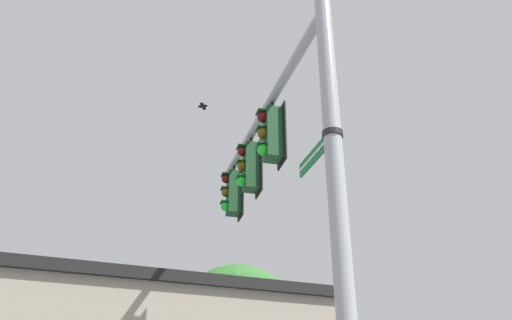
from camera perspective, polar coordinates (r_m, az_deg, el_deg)
The scene contains 7 objects.
signal_pole at distance 6.52m, azimuth 9.11°, elevation -6.50°, with size 0.24×0.24×7.83m, color #ADB2B7.
mast_arm at distance 10.68m, azimuth 0.59°, elevation 4.72°, with size 0.18×0.18×6.37m, color #ADB2B7.
traffic_light_nearest_pole at distance 9.69m, azimuth 1.73°, elevation 2.87°, with size 0.54×0.49×1.31m.
traffic_light_mid_inner at distance 10.92m, azimuth -0.65°, elevation -0.75°, with size 0.54×0.49×1.31m.
traffic_light_mid_outer at distance 12.19m, azimuth -2.55°, elevation -3.63°, with size 0.54×0.49×1.31m.
street_name_sign at distance 7.31m, azimuth 7.27°, elevation 1.47°, with size 1.33×0.28×0.22m.
bird_flying at distance 13.43m, azimuth -5.86°, elevation 5.91°, with size 0.33×0.28×0.08m.
Camera 1 is at (-5.61, 2.47, 1.68)m, focal length 36.41 mm.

